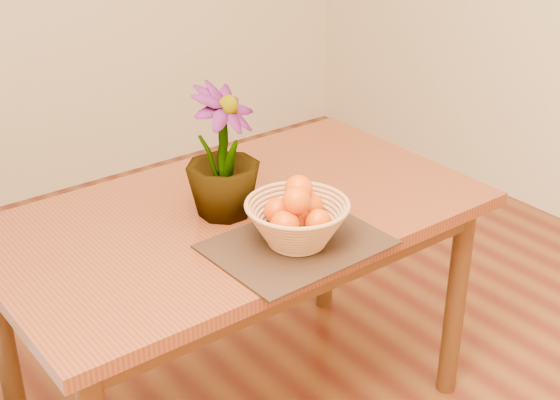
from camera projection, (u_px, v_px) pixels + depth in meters
table at (238, 237)px, 2.26m from camera, size 1.40×0.80×0.75m
placemat at (297, 245)px, 2.03m from camera, size 0.45×0.34×0.01m
wicker_basket at (297, 225)px, 2.01m from camera, size 0.27×0.27×0.11m
orange_pile at (297, 209)px, 1.99m from camera, size 0.19×0.18×0.13m
potted_plant at (223, 153)px, 2.12m from camera, size 0.28×0.28×0.37m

